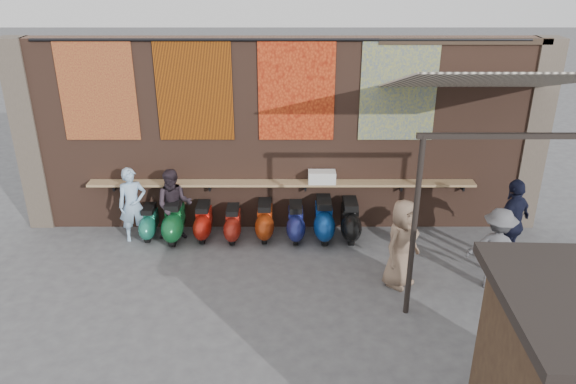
{
  "coord_description": "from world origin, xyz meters",
  "views": [
    {
      "loc": [
        0.13,
        -8.36,
        5.61
      ],
      "look_at": [
        0.13,
        1.2,
        1.4
      ],
      "focal_mm": 35.0,
      "sensor_mm": 36.0,
      "label": 1
    }
  ],
  "objects_px": {
    "scooter_stool_7": "(350,221)",
    "scooter_stool_1": "(174,221)",
    "scooter_stool_0": "(149,222)",
    "shopper_grey": "(497,249)",
    "scooter_stool_3": "(233,224)",
    "scooter_stool_4": "(265,221)",
    "scooter_stool_6": "(324,220)",
    "diner_left": "(133,205)",
    "shopper_tan": "(402,244)",
    "shelf_box": "(322,177)",
    "scooter_stool_2": "(203,222)",
    "shopper_navy": "(512,224)",
    "scooter_stool_5": "(296,222)",
    "diner_right": "(174,205)"
  },
  "relations": [
    {
      "from": "scooter_stool_7",
      "to": "diner_right",
      "type": "bearing_deg",
      "value": 179.74
    },
    {
      "from": "scooter_stool_3",
      "to": "shopper_tan",
      "type": "bearing_deg",
      "value": -28.39
    },
    {
      "from": "scooter_stool_3",
      "to": "shopper_navy",
      "type": "xyz_separation_m",
      "value": [
        5.28,
        -1.05,
        0.54
      ]
    },
    {
      "from": "scooter_stool_6",
      "to": "scooter_stool_3",
      "type": "bearing_deg",
      "value": -178.7
    },
    {
      "from": "scooter_stool_7",
      "to": "scooter_stool_1",
      "type": "bearing_deg",
      "value": -179.54
    },
    {
      "from": "scooter_stool_6",
      "to": "shopper_tan",
      "type": "relative_size",
      "value": 0.54
    },
    {
      "from": "scooter_stool_0",
      "to": "scooter_stool_1",
      "type": "xyz_separation_m",
      "value": [
        0.54,
        -0.09,
        0.08
      ]
    },
    {
      "from": "shelf_box",
      "to": "scooter_stool_6",
      "type": "xyz_separation_m",
      "value": [
        0.04,
        -0.3,
        -0.83
      ]
    },
    {
      "from": "shelf_box",
      "to": "diner_left",
      "type": "relative_size",
      "value": 0.36
    },
    {
      "from": "scooter_stool_7",
      "to": "shopper_tan",
      "type": "bearing_deg",
      "value": -67.52
    },
    {
      "from": "scooter_stool_1",
      "to": "shopper_tan",
      "type": "xyz_separation_m",
      "value": [
        4.34,
        -1.69,
        0.4
      ]
    },
    {
      "from": "diner_left",
      "to": "shopper_navy",
      "type": "bearing_deg",
      "value": -30.55
    },
    {
      "from": "scooter_stool_0",
      "to": "shopper_grey",
      "type": "relative_size",
      "value": 0.46
    },
    {
      "from": "scooter_stool_0",
      "to": "diner_right",
      "type": "height_order",
      "value": "diner_right"
    },
    {
      "from": "scooter_stool_1",
      "to": "scooter_stool_7",
      "type": "height_order",
      "value": "scooter_stool_1"
    },
    {
      "from": "scooter_stool_6",
      "to": "scooter_stool_7",
      "type": "distance_m",
      "value": 0.54
    },
    {
      "from": "scooter_stool_3",
      "to": "shopper_grey",
      "type": "relative_size",
      "value": 0.48
    },
    {
      "from": "scooter_stool_0",
      "to": "scooter_stool_1",
      "type": "relative_size",
      "value": 0.8
    },
    {
      "from": "scooter_stool_7",
      "to": "scooter_stool_6",
      "type": "bearing_deg",
      "value": 178.62
    },
    {
      "from": "shelf_box",
      "to": "scooter_stool_6",
      "type": "distance_m",
      "value": 0.88
    },
    {
      "from": "scooter_stool_7",
      "to": "shopper_grey",
      "type": "distance_m",
      "value": 2.99
    },
    {
      "from": "scooter_stool_4",
      "to": "scooter_stool_6",
      "type": "height_order",
      "value": "scooter_stool_6"
    },
    {
      "from": "scooter_stool_1",
      "to": "diner_left",
      "type": "height_order",
      "value": "diner_left"
    },
    {
      "from": "diner_right",
      "to": "scooter_stool_2",
      "type": "bearing_deg",
      "value": -1.22
    },
    {
      "from": "diner_left",
      "to": "diner_right",
      "type": "xyz_separation_m",
      "value": [
        0.84,
        0.03,
        -0.02
      ]
    },
    {
      "from": "scooter_stool_3",
      "to": "scooter_stool_5",
      "type": "relative_size",
      "value": 0.92
    },
    {
      "from": "diner_left",
      "to": "shopper_grey",
      "type": "distance_m",
      "value": 7.03
    },
    {
      "from": "shopper_navy",
      "to": "shelf_box",
      "type": "bearing_deg",
      "value": -61.54
    },
    {
      "from": "scooter_stool_3",
      "to": "scooter_stool_5",
      "type": "bearing_deg",
      "value": 0.8
    },
    {
      "from": "shelf_box",
      "to": "scooter_stool_3",
      "type": "xyz_separation_m",
      "value": [
        -1.83,
        -0.35,
        -0.9
      ]
    },
    {
      "from": "shelf_box",
      "to": "diner_left",
      "type": "bearing_deg",
      "value": -175.09
    },
    {
      "from": "scooter_stool_2",
      "to": "scooter_stool_4",
      "type": "height_order",
      "value": "scooter_stool_4"
    },
    {
      "from": "shelf_box",
      "to": "shopper_grey",
      "type": "height_order",
      "value": "shopper_grey"
    },
    {
      "from": "scooter_stool_3",
      "to": "shopper_grey",
      "type": "height_order",
      "value": "shopper_grey"
    },
    {
      "from": "diner_right",
      "to": "shopper_navy",
      "type": "relative_size",
      "value": 0.86
    },
    {
      "from": "scooter_stool_4",
      "to": "scooter_stool_7",
      "type": "height_order",
      "value": "scooter_stool_7"
    },
    {
      "from": "scooter_stool_7",
      "to": "scooter_stool_3",
      "type": "bearing_deg",
      "value": -179.3
    },
    {
      "from": "shelf_box",
      "to": "scooter_stool_5",
      "type": "distance_m",
      "value": 1.08
    },
    {
      "from": "shelf_box",
      "to": "scooter_stool_7",
      "type": "bearing_deg",
      "value": -28.43
    },
    {
      "from": "scooter_stool_1",
      "to": "scooter_stool_5",
      "type": "height_order",
      "value": "scooter_stool_1"
    },
    {
      "from": "scooter_stool_0",
      "to": "scooter_stool_6",
      "type": "bearing_deg",
      "value": -0.72
    },
    {
      "from": "scooter_stool_5",
      "to": "diner_right",
      "type": "height_order",
      "value": "diner_right"
    },
    {
      "from": "scooter_stool_2",
      "to": "diner_left",
      "type": "relative_size",
      "value": 0.49
    },
    {
      "from": "scooter_stool_5",
      "to": "scooter_stool_6",
      "type": "relative_size",
      "value": 0.89
    },
    {
      "from": "scooter_stool_6",
      "to": "diner_left",
      "type": "xyz_separation_m",
      "value": [
        -3.9,
        -0.03,
        0.36
      ]
    },
    {
      "from": "shelf_box",
      "to": "shopper_navy",
      "type": "bearing_deg",
      "value": -22.08
    },
    {
      "from": "scooter_stool_3",
      "to": "scooter_stool_0",
      "type": "bearing_deg",
      "value": 177.12
    },
    {
      "from": "scooter_stool_3",
      "to": "shelf_box",
      "type": "bearing_deg",
      "value": 10.67
    },
    {
      "from": "scooter_stool_4",
      "to": "scooter_stool_6",
      "type": "bearing_deg",
      "value": -1.5
    },
    {
      "from": "scooter_stool_2",
      "to": "shopper_tan",
      "type": "xyz_separation_m",
      "value": [
        3.75,
        -1.76,
        0.46
      ]
    }
  ]
}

